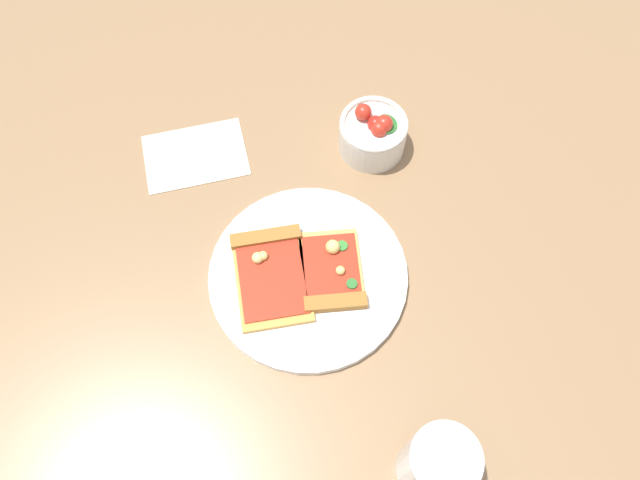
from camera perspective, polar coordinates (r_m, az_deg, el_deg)
The scene contains 7 objects.
ground_plane at distance 0.81m, azimuth -1.89°, elevation -4.78°, with size 2.40×2.40×0.00m, color #93704C.
plate at distance 0.81m, azimuth -1.14°, elevation -3.43°, with size 0.27×0.27×0.01m, color white.
pizza_slice_near at distance 0.80m, azimuth -4.80°, elevation -2.85°, with size 0.13×0.16×0.02m.
pizza_slice_far at distance 0.80m, azimuth 1.25°, elevation -3.31°, with size 0.12×0.14×0.03m.
salad_bowl at distance 0.90m, azimuth 5.11°, elevation 10.18°, with size 0.10×0.10×0.08m.
soda_glass at distance 0.72m, azimuth 10.98°, elevation -20.41°, with size 0.08×0.08×0.12m.
paper_napkin at distance 0.93m, azimuth -11.87°, elevation 7.98°, with size 0.15×0.11×0.00m, color silver.
Camera 1 is at (-0.12, -0.27, 0.76)m, focal length 33.37 mm.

